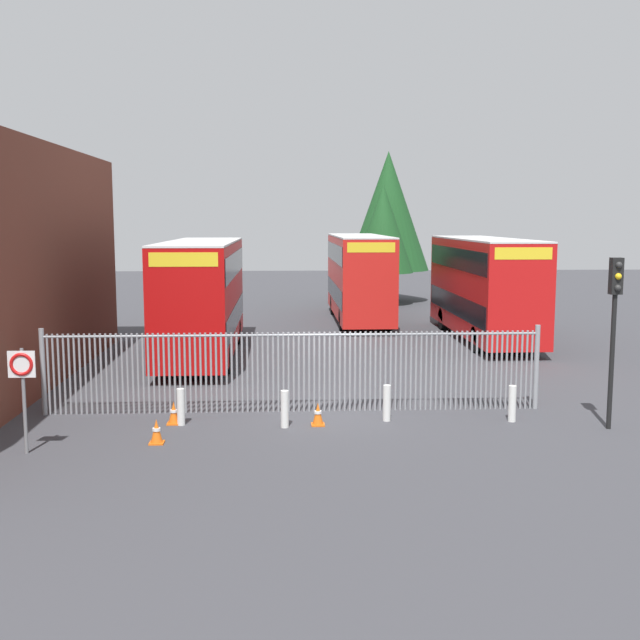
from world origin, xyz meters
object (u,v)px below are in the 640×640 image
(double_decker_bus_near_gate, at_px, (202,294))
(double_decker_bus_behind_fence_left, at_px, (483,284))
(bollard_center_front, at_px, (285,409))
(bollard_near_right, at_px, (387,403))
(traffic_cone_by_gate, at_px, (318,414))
(traffic_cone_mid_forecourt, at_px, (174,413))
(bollard_far_right, at_px, (512,404))
(speed_limit_sign_post, at_px, (22,376))
(traffic_light_kerbside, at_px, (614,311))
(double_decker_bus_behind_fence_right, at_px, (359,274))
(traffic_cone_near_kerb, at_px, (157,432))
(bollard_near_left, at_px, (181,407))

(double_decker_bus_near_gate, xyz_separation_m, double_decker_bus_behind_fence_left, (11.81, 3.68, 0.00))
(bollard_center_front, xyz_separation_m, bollard_near_right, (2.67, 0.50, 0.00))
(traffic_cone_by_gate, height_order, traffic_cone_mid_forecourt, same)
(bollard_far_right, bearing_deg, speed_limit_sign_post, -169.36)
(traffic_cone_by_gate, bearing_deg, double_decker_bus_behind_fence_left, 60.30)
(traffic_cone_by_gate, distance_m, speed_limit_sign_post, 7.14)
(traffic_cone_mid_forecourt, height_order, traffic_light_kerbside, traffic_light_kerbside)
(double_decker_bus_behind_fence_right, bearing_deg, traffic_cone_mid_forecourt, -108.87)
(traffic_cone_near_kerb, height_order, traffic_light_kerbside, traffic_light_kerbside)
(bollard_near_left, bearing_deg, traffic_cone_mid_forecourt, 153.17)
(speed_limit_sign_post, bearing_deg, traffic_cone_by_gate, 17.30)
(bollard_far_right, distance_m, speed_limit_sign_post, 12.01)
(bollard_near_right, bearing_deg, traffic_light_kerbside, -10.73)
(speed_limit_sign_post, bearing_deg, double_decker_bus_behind_fence_left, 47.53)
(speed_limit_sign_post, distance_m, traffic_light_kerbside, 14.08)
(traffic_cone_mid_forecourt, bearing_deg, double_decker_bus_near_gate, 91.33)
(bollard_near_left, distance_m, bollard_center_front, 2.67)
(double_decker_bus_near_gate, relative_size, speed_limit_sign_post, 4.50)
(bollard_near_left, distance_m, traffic_cone_mid_forecourt, 0.29)
(double_decker_bus_behind_fence_left, relative_size, bollard_center_front, 11.38)
(bollard_near_left, distance_m, bollard_far_right, 8.57)
(double_decker_bus_behind_fence_left, distance_m, traffic_cone_by_gate, 16.05)
(double_decker_bus_behind_fence_right, relative_size, bollard_center_front, 11.38)
(bollard_center_front, distance_m, traffic_cone_by_gate, 0.88)
(double_decker_bus_behind_fence_right, relative_size, speed_limit_sign_post, 4.50)
(bollard_center_front, bearing_deg, bollard_near_right, 10.69)
(traffic_cone_by_gate, relative_size, traffic_cone_near_kerb, 1.00)
(double_decker_bus_behind_fence_left, distance_m, speed_limit_sign_post, 21.55)
(double_decker_bus_near_gate, bearing_deg, traffic_cone_mid_forecourt, -88.67)
(double_decker_bus_behind_fence_left, relative_size, bollard_far_right, 11.38)
(bollard_near_left, xyz_separation_m, traffic_light_kerbside, (10.80, -0.90, 2.51))
(double_decker_bus_behind_fence_left, height_order, bollard_center_front, double_decker_bus_behind_fence_left)
(traffic_cone_mid_forecourt, bearing_deg, bollard_near_right, 0.45)
(bollard_center_front, relative_size, traffic_cone_mid_forecourt, 1.61)
(double_decker_bus_behind_fence_right, xyz_separation_m, bollard_center_front, (-3.89, -20.19, -1.95))
(double_decker_bus_behind_fence_left, relative_size, traffic_light_kerbside, 2.51)
(bollard_near_left, xyz_separation_m, traffic_cone_near_kerb, (-0.36, -1.63, -0.19))
(bollard_near_right, relative_size, traffic_cone_near_kerb, 1.61)
(bollard_near_left, bearing_deg, bollard_center_front, -7.73)
(traffic_cone_near_kerb, bearing_deg, bollard_near_left, 77.48)
(bollard_near_left, height_order, bollard_near_right, same)
(bollard_far_right, height_order, traffic_light_kerbside, traffic_light_kerbside)
(traffic_light_kerbside, bearing_deg, bollard_center_front, 176.24)
(bollard_center_front, height_order, speed_limit_sign_post, speed_limit_sign_post)
(traffic_cone_near_kerb, bearing_deg, double_decker_bus_behind_fence_right, 72.15)
(traffic_cone_near_kerb, bearing_deg, bollard_far_right, 9.81)
(traffic_cone_by_gate, distance_m, traffic_light_kerbside, 7.81)
(double_decker_bus_near_gate, height_order, traffic_light_kerbside, double_decker_bus_near_gate)
(bollard_near_left, xyz_separation_m, speed_limit_sign_post, (-3.16, -2.28, 1.30))
(double_decker_bus_behind_fence_left, xyz_separation_m, traffic_cone_mid_forecourt, (-11.58, -13.50, -2.13))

